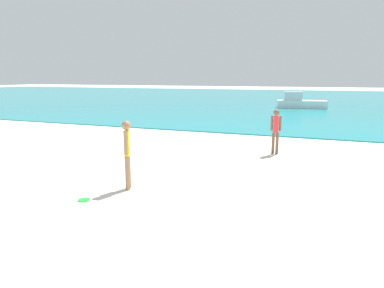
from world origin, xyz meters
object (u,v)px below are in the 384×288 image
at_px(frisbee, 84,200).
at_px(boat_near, 300,102).
at_px(person_standing, 127,151).
at_px(person_distant, 276,129).

height_order(frisbee, boat_near, boat_near).
bearing_deg(boat_near, frisbee, -105.15).
bearing_deg(person_standing, person_distant, -49.96).
xyz_separation_m(person_standing, boat_near, (2.50, 24.81, -0.44)).
xyz_separation_m(frisbee, person_distant, (3.45, 6.47, 0.92)).
relative_size(frisbee, person_distant, 0.16).
height_order(person_distant, boat_near, person_distant).
height_order(person_standing, frisbee, person_standing).
bearing_deg(frisbee, person_distant, 61.94).
distance_m(person_standing, boat_near, 24.94).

